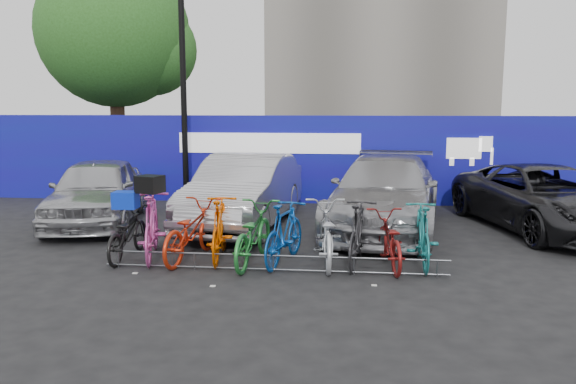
# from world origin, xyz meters

# --- Properties ---
(ground) EXTENTS (100.00, 100.00, 0.00)m
(ground) POSITION_xyz_m (0.00, 0.00, 0.00)
(ground) COLOR black
(ground) RESTS_ON ground
(hoarding) EXTENTS (22.00, 0.18, 2.40)m
(hoarding) POSITION_xyz_m (0.01, 6.00, 1.20)
(hoarding) COLOR #150A96
(hoarding) RESTS_ON ground
(tree) EXTENTS (5.40, 5.20, 7.80)m
(tree) POSITION_xyz_m (-6.77, 10.06, 5.07)
(tree) COLOR #382314
(tree) RESTS_ON ground
(lamppost) EXTENTS (0.25, 0.50, 6.11)m
(lamppost) POSITION_xyz_m (-3.20, 5.40, 3.27)
(lamppost) COLOR black
(lamppost) RESTS_ON ground
(bike_rack) EXTENTS (5.60, 0.03, 0.30)m
(bike_rack) POSITION_xyz_m (-0.00, -0.60, 0.16)
(bike_rack) COLOR #595B60
(bike_rack) RESTS_ON ground
(car_0) EXTENTS (2.71, 4.69, 1.50)m
(car_0) POSITION_xyz_m (-4.48, 2.73, 0.75)
(car_0) COLOR #A7A8AC
(car_0) RESTS_ON ground
(car_1) EXTENTS (2.16, 4.98, 1.59)m
(car_1) POSITION_xyz_m (-1.10, 2.81, 0.80)
(car_1) COLOR #ACABB0
(car_1) RESTS_ON ground
(car_2) EXTENTS (3.05, 5.71, 1.57)m
(car_2) POSITION_xyz_m (1.99, 2.94, 0.79)
(car_2) COLOR #9D9DA2
(car_2) RESTS_ON ground
(car_3) EXTENTS (3.45, 5.46, 1.41)m
(car_3) POSITION_xyz_m (5.40, 3.08, 0.70)
(car_3) COLOR black
(car_3) RESTS_ON ground
(bike_0) EXTENTS (0.61, 1.71, 0.90)m
(bike_0) POSITION_xyz_m (-2.66, -0.04, 0.45)
(bike_0) COLOR black
(bike_0) RESTS_ON ground
(bike_1) EXTENTS (1.02, 2.03, 1.18)m
(bike_1) POSITION_xyz_m (-2.23, 0.00, 0.59)
(bike_1) COLOR #D3469E
(bike_1) RESTS_ON ground
(bike_2) EXTENTS (1.04, 2.05, 1.03)m
(bike_2) POSITION_xyz_m (-1.52, 0.00, 0.51)
(bike_2) COLOR red
(bike_2) RESTS_ON ground
(bike_3) EXTENTS (0.71, 1.88, 1.10)m
(bike_3) POSITION_xyz_m (-1.02, 0.05, 0.55)
(bike_3) COLOR #E65300
(bike_3) RESTS_ON ground
(bike_4) EXTENTS (0.91, 2.03, 1.03)m
(bike_4) POSITION_xyz_m (-0.41, -0.13, 0.52)
(bike_4) COLOR #237D2F
(bike_4) RESTS_ON ground
(bike_5) EXTENTS (0.91, 1.85, 1.07)m
(bike_5) POSITION_xyz_m (0.12, -0.07, 0.53)
(bike_5) COLOR #0C449D
(bike_5) RESTS_ON ground
(bike_6) EXTENTS (0.86, 2.04, 1.04)m
(bike_6) POSITION_xyz_m (0.83, 0.01, 0.52)
(bike_6) COLOR #B5B9BE
(bike_6) RESTS_ON ground
(bike_7) EXTENTS (0.79, 1.87, 1.09)m
(bike_7) POSITION_xyz_m (1.36, 0.00, 0.54)
(bike_7) COLOR #232326
(bike_7) RESTS_ON ground
(bike_8) EXTENTS (0.83, 1.81, 0.92)m
(bike_8) POSITION_xyz_m (1.87, -0.08, 0.46)
(bike_8) COLOR maroon
(bike_8) RESTS_ON ground
(bike_9) EXTENTS (0.51, 1.78, 1.07)m
(bike_9) POSITION_xyz_m (2.43, 0.04, 0.53)
(bike_9) COLOR #187575
(bike_9) RESTS_ON ground
(cargo_crate) EXTENTS (0.42, 0.33, 0.29)m
(cargo_crate) POSITION_xyz_m (-2.66, -0.04, 1.04)
(cargo_crate) COLOR #0828BE
(cargo_crate) RESTS_ON bike_0
(cargo_topcase) EXTENTS (0.49, 0.47, 0.30)m
(cargo_topcase) POSITION_xyz_m (-2.23, 0.00, 1.32)
(cargo_topcase) COLOR black
(cargo_topcase) RESTS_ON bike_1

